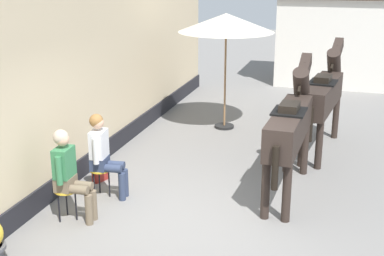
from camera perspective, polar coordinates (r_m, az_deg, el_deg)
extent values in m
plane|color=slate|center=(10.62, 4.87, -2.79)|extent=(40.00, 40.00, 0.00)
cube|color=#CCB793|center=(9.63, -11.87, 5.32)|extent=(0.30, 14.00, 3.40)
cube|color=black|center=(10.04, -11.24, -3.19)|extent=(0.34, 14.00, 0.36)
cube|color=silver|center=(17.25, 14.78, 9.04)|extent=(3.20, 2.40, 2.60)
cylinder|color=gold|center=(8.05, -13.30, -6.47)|extent=(0.34, 0.34, 0.03)
cylinder|color=black|center=(8.09, -12.29, -8.14)|extent=(0.02, 0.02, 0.45)
cylinder|color=black|center=(8.27, -13.25, -7.61)|extent=(0.02, 0.02, 0.45)
cylinder|color=black|center=(8.08, -14.01, -8.30)|extent=(0.02, 0.02, 0.45)
cube|color=brown|center=(8.00, -13.36, -5.72)|extent=(0.26, 0.33, 0.20)
cube|color=#337247|center=(7.89, -13.52, -3.58)|extent=(0.24, 0.35, 0.44)
sphere|color=tan|center=(7.77, -13.70, -1.17)|extent=(0.20, 0.20, 0.20)
sphere|color=#B2A38E|center=(7.77, -13.85, -0.95)|extent=(0.22, 0.22, 0.22)
cylinder|color=brown|center=(8.01, -11.86, -5.99)|extent=(0.39, 0.15, 0.13)
cylinder|color=brown|center=(8.06, -10.49, -8.10)|extent=(0.11, 0.11, 0.46)
cylinder|color=brown|center=(7.88, -12.35, -6.43)|extent=(0.39, 0.15, 0.13)
cylinder|color=brown|center=(7.93, -10.95, -8.57)|extent=(0.11, 0.11, 0.46)
cylinder|color=#337247|center=(8.06, -12.73, -3.43)|extent=(0.09, 0.09, 0.42)
cylinder|color=#337247|center=(7.73, -14.02, -4.45)|extent=(0.09, 0.09, 0.42)
cylinder|color=gold|center=(8.70, -9.78, -4.38)|extent=(0.34, 0.34, 0.03)
cylinder|color=black|center=(8.75, -8.83, -5.92)|extent=(0.02, 0.02, 0.45)
cylinder|color=black|center=(8.92, -9.85, -5.49)|extent=(0.02, 0.02, 0.45)
cylinder|color=black|center=(8.71, -10.40, -6.10)|extent=(0.02, 0.02, 0.45)
cube|color=#2D3851|center=(8.66, -9.82, -3.68)|extent=(0.27, 0.34, 0.20)
cube|color=silver|center=(8.55, -9.93, -1.68)|extent=(0.25, 0.36, 0.44)
sphere|color=tan|center=(8.44, -10.05, 0.57)|extent=(0.20, 0.20, 0.20)
sphere|color=olive|center=(8.44, -10.19, 0.77)|extent=(0.22, 0.22, 0.22)
cylinder|color=#2D3851|center=(8.69, -8.44, -3.89)|extent=(0.39, 0.17, 0.13)
cylinder|color=#2D3851|center=(8.74, -7.17, -5.82)|extent=(0.11, 0.11, 0.46)
cylinder|color=#2D3851|center=(8.55, -8.78, -4.28)|extent=(0.39, 0.17, 0.13)
cylinder|color=#2D3851|center=(8.60, -7.49, -6.23)|extent=(0.11, 0.11, 0.46)
cylinder|color=silver|center=(8.74, -9.34, -1.57)|extent=(0.09, 0.09, 0.42)
cylinder|color=silver|center=(8.39, -10.25, -2.45)|extent=(0.09, 0.09, 0.42)
cube|color=#2D231E|center=(8.56, 10.34, 0.16)|extent=(0.53, 2.22, 0.52)
cylinder|color=#2D231E|center=(9.73, 10.13, -2.12)|extent=(0.13, 0.13, 0.90)
cylinder|color=#2D231E|center=(9.69, 11.94, -2.30)|extent=(0.13, 0.13, 0.90)
cylinder|color=#2D231E|center=(7.95, 7.85, -6.58)|extent=(0.13, 0.13, 0.90)
cylinder|color=#2D231E|center=(7.90, 10.07, -6.84)|extent=(0.13, 0.13, 0.90)
cylinder|color=#2D231E|center=(9.61, 11.61, 4.40)|extent=(0.30, 0.64, 0.73)
cube|color=#2D231E|center=(9.88, 11.99, 6.55)|extent=(0.20, 0.53, 0.40)
cube|color=black|center=(9.56, 11.64, 5.19)|extent=(0.06, 0.63, 0.48)
cylinder|color=black|center=(7.59, 8.87, -4.25)|extent=(0.10, 0.10, 0.65)
cube|color=black|center=(8.39, 10.34, 1.76)|extent=(0.52, 0.62, 0.03)
cube|color=black|center=(8.37, 10.36, 2.22)|extent=(0.30, 0.45, 0.12)
cube|color=#2D231E|center=(10.72, 13.78, 3.45)|extent=(0.68, 2.24, 0.52)
cylinder|color=#2D231E|center=(11.86, 13.62, 1.24)|extent=(0.13, 0.13, 0.90)
cylinder|color=#2D231E|center=(11.82, 15.09, 1.07)|extent=(0.13, 0.13, 0.90)
cylinder|color=#2D231E|center=(10.03, 11.67, -1.60)|extent=(0.13, 0.13, 0.90)
cylinder|color=#2D231E|center=(9.98, 13.41, -1.82)|extent=(0.13, 0.13, 0.90)
cylinder|color=#2D231E|center=(11.80, 14.93, 6.57)|extent=(0.35, 0.66, 0.73)
cube|color=#2D231E|center=(12.08, 15.30, 8.26)|extent=(0.24, 0.54, 0.40)
cube|color=black|center=(11.76, 14.97, 7.22)|extent=(0.11, 0.63, 0.48)
cylinder|color=black|center=(9.71, 12.50, 0.40)|extent=(0.11, 0.11, 0.65)
cube|color=black|center=(10.56, 13.79, 4.78)|extent=(0.56, 0.65, 0.03)
cube|color=black|center=(10.55, 13.82, 5.15)|extent=(0.33, 0.47, 0.12)
cylinder|color=black|center=(12.25, 3.46, 0.18)|extent=(0.44, 0.44, 0.06)
cylinder|color=olive|center=(11.97, 3.55, 5.07)|extent=(0.04, 0.04, 2.20)
cone|color=beige|center=(11.77, 3.67, 11.17)|extent=(2.10, 2.10, 0.40)
cube|color=maroon|center=(9.43, -9.79, -5.02)|extent=(0.21, 0.30, 0.20)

